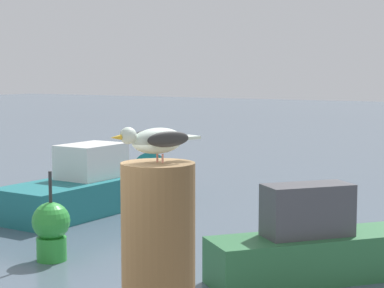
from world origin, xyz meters
TOP-DOWN VIEW (x-y plane):
  - seagull at (1.12, -0.52)m, footprint 0.20×0.38m
  - boat_teal at (-6.23, 8.61)m, footprint 1.45×5.29m
  - boat_green at (-0.41, 6.15)m, footprint 3.07×3.51m
  - channel_buoy at (-4.35, 4.65)m, footprint 0.56×0.56m

SIDE VIEW (x-z plane):
  - boat_teal at x=-6.23m, z-range -0.37..1.21m
  - boat_green at x=-0.41m, z-range -0.25..1.09m
  - channel_buoy at x=-4.35m, z-range -0.19..1.14m
  - seagull at x=1.12m, z-range 2.44..2.59m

